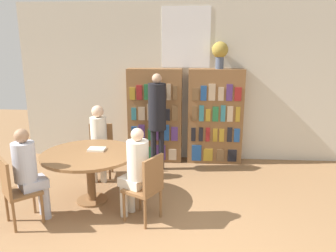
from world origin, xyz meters
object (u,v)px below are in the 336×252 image
librarian_standing (157,112)px  chair_near_camera (15,188)px  reading_table (90,160)px  seated_reader_left (99,138)px  flower_vase (220,52)px  seated_reader_right (136,167)px  chair_left_side (101,147)px  seated_reader_back (29,169)px  bookshelf_left (155,116)px  bookshelf_right (215,117)px  chair_far_side (147,185)px

librarian_standing → chair_near_camera: bearing=-127.9°
reading_table → seated_reader_left: seated_reader_left is taller
flower_vase → seated_reader_right: 2.89m
reading_table → chair_left_side: bearing=97.1°
chair_near_camera → seated_reader_back: (0.13, 0.12, 0.21)m
seated_reader_back → librarian_standing: size_ratio=0.71×
bookshelf_left → seated_reader_back: (-1.34, -2.39, -0.18)m
bookshelf_left → reading_table: bookshelf_left is taller
seated_reader_back → bookshelf_left: bearing=107.6°
librarian_standing → reading_table: bearing=-122.1°
reading_table → chair_left_side: chair_left_side is taller
reading_table → librarian_standing: size_ratio=0.77×
bookshelf_left → seated_reader_back: 2.75m
librarian_standing → bookshelf_right: bearing=25.5°
flower_vase → librarian_standing: bearing=-155.2°
bookshelf_left → seated_reader_back: size_ratio=1.45×
chair_left_side → seated_reader_back: (-0.48, -1.57, 0.21)m
bookshelf_left → seated_reader_back: bookshelf_left is taller
chair_near_camera → chair_left_side: size_ratio=1.00×
seated_reader_left → librarian_standing: librarian_standing is taller
bookshelf_left → chair_far_side: bookshelf_left is taller
seated_reader_left → chair_left_side: bearing=-90.0°
chair_near_camera → seated_reader_left: size_ratio=0.71×
seated_reader_right → bookshelf_right: bearing=1.6°
flower_vase → reading_table: size_ratio=0.36×
bookshelf_left → reading_table: (-0.73, -1.82, -0.26)m
chair_left_side → chair_far_side: bearing=117.0°
bookshelf_right → chair_left_side: bookshelf_right is taller
seated_reader_left → seated_reader_back: (-0.50, -1.39, -0.02)m
chair_left_side → seated_reader_right: size_ratio=0.73×
bookshelf_right → seated_reader_back: 3.46m
seated_reader_back → flower_vase: bearing=90.3°
chair_left_side → seated_reader_back: 1.66m
bookshelf_right → librarian_standing: bookshelf_right is taller
seated_reader_left → seated_reader_back: seated_reader_left is taller
bookshelf_right → librarian_standing: bearing=-154.5°
bookshelf_right → flower_vase: (0.05, 0.00, 1.20)m
bookshelf_right → seated_reader_back: bearing=-136.1°
bookshelf_left → librarian_standing: 0.54m
chair_far_side → seated_reader_right: seated_reader_right is taller
bookshelf_right → chair_near_camera: size_ratio=2.01×
chair_left_side → librarian_standing: size_ratio=0.51×
librarian_standing → bookshelf_left: bearing=100.9°
bookshelf_right → chair_left_side: size_ratio=2.01×
flower_vase → reading_table: (-1.93, -1.83, -1.46)m
seated_reader_left → seated_reader_back: size_ratio=1.02×
seated_reader_left → reading_table: bearing=90.0°
bookshelf_left → librarian_standing: size_ratio=1.03×
seated_reader_right → seated_reader_back: seated_reader_back is taller
seated_reader_back → seated_reader_right: bearing=54.0°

